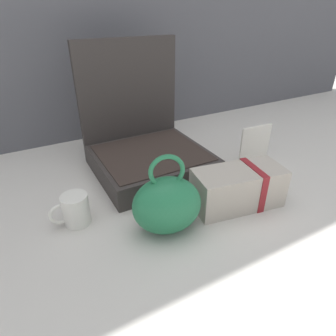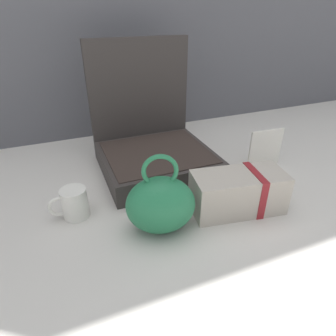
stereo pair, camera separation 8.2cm
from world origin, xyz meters
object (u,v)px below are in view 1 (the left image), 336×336
teal_pouch_handbag (167,205)px  info_card_left (255,144)px  coffee_mug (75,210)px  open_suitcase (145,144)px  cream_toiletry_bag (239,187)px

teal_pouch_handbag → info_card_left: (0.47, 0.19, -0.01)m
teal_pouch_handbag → coffee_mug: size_ratio=2.10×
open_suitcase → info_card_left: 0.40m
teal_pouch_handbag → info_card_left: size_ratio=1.60×
info_card_left → cream_toiletry_bag: bearing=-138.1°
open_suitcase → teal_pouch_handbag: 0.35m
teal_pouch_handbag → coffee_mug: teal_pouch_handbag is taller
teal_pouch_handbag → coffee_mug: 0.24m
open_suitcase → info_card_left: bearing=-22.3°
cream_toiletry_bag → coffee_mug: cream_toiletry_bag is taller
teal_pouch_handbag → open_suitcase: bearing=74.1°
teal_pouch_handbag → info_card_left: teal_pouch_handbag is taller
cream_toiletry_bag → coffee_mug: size_ratio=2.59×
teal_pouch_handbag → cream_toiletry_bag: bearing=0.3°
cream_toiletry_bag → info_card_left: (0.23, 0.18, 0.01)m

